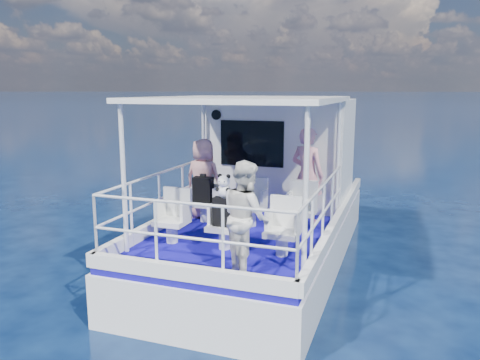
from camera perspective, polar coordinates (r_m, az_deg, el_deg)
name	(u,v)px	position (r m, az deg, el deg)	size (l,w,h in m)	color
ground	(247,277)	(8.53, 0.91, -11.76)	(2000.00, 2000.00, 0.00)	black
hull	(263,259)	(9.42, 2.88, -9.54)	(3.00, 7.00, 1.60)	white
deck	(264,217)	(9.16, 2.93, -4.55)	(2.90, 6.90, 0.10)	#120987
cabin	(282,151)	(10.16, 5.09, 3.58)	(2.85, 2.00, 2.20)	white
canopy	(244,99)	(7.69, 0.50, 9.80)	(3.00, 3.20, 0.08)	white
canopy_posts	(243,169)	(7.74, 0.37, 1.33)	(2.77, 2.97, 2.20)	white
railings	(236,209)	(7.57, -0.45, -3.54)	(2.84, 3.59, 1.00)	white
seat_port_fwd	(205,211)	(8.67, -4.30, -3.81)	(0.48, 0.46, 0.38)	silver
seat_center_fwd	(251,215)	(8.36, 1.37, -4.34)	(0.48, 0.46, 0.38)	silver
seat_stbd_fwd	(301,220)	(8.13, 7.43, -4.87)	(0.48, 0.46, 0.38)	silver
seat_port_aft	(172,231)	(7.54, -8.30, -6.15)	(0.48, 0.46, 0.38)	silver
seat_center_aft	(225,237)	(7.18, -1.88, -6.92)	(0.48, 0.46, 0.38)	silver
seat_stbd_aft	(282,243)	(6.92, 5.14, -7.65)	(0.48, 0.46, 0.38)	silver
passenger_port_fwd	(203,179)	(8.76, -4.50, 0.13)	(0.56, 0.40, 1.51)	pink
passenger_stbd_fwd	(307,175)	(8.56, 8.19, 0.58)	(0.64, 0.42, 1.74)	pink
passenger_stbd_aft	(246,217)	(6.16, 0.72, -4.51)	(0.73, 0.57, 1.50)	silver
backpack_port	(203,190)	(8.53, -4.52, -1.16)	(0.35, 0.20, 0.46)	black
backpack_center	(223,212)	(7.02, -2.08, -3.88)	(0.29, 0.16, 0.43)	black
compact_camera	(203,175)	(8.48, -4.52, 0.56)	(0.10, 0.06, 0.06)	black
panda	(224,186)	(6.93, -1.95, -0.73)	(0.23, 0.19, 0.35)	white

